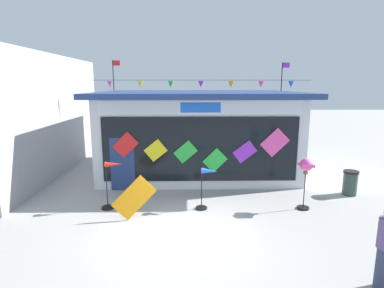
{
  "coord_description": "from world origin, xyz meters",
  "views": [
    {
      "loc": [
        0.18,
        -7.55,
        3.93
      ],
      "look_at": [
        0.35,
        3.47,
        1.77
      ],
      "focal_mm": 28.67,
      "sensor_mm": 36.0,
      "label": 1
    }
  ],
  "objects_px": {
    "kite_shop_building": "(198,131)",
    "wind_spinner_far_left": "(111,181)",
    "wind_spinner_left": "(207,183)",
    "trash_bin": "(350,183)",
    "wind_spinner_center_left": "(306,170)",
    "display_kite_on_ground": "(134,198)"
  },
  "relations": [
    {
      "from": "kite_shop_building",
      "to": "wind_spinner_far_left",
      "type": "distance_m",
      "value": 5.51
    },
    {
      "from": "wind_spinner_left",
      "to": "trash_bin",
      "type": "height_order",
      "value": "wind_spinner_left"
    },
    {
      "from": "wind_spinner_far_left",
      "to": "wind_spinner_center_left",
      "type": "height_order",
      "value": "wind_spinner_center_left"
    },
    {
      "from": "kite_shop_building",
      "to": "display_kite_on_ground",
      "type": "xyz_separation_m",
      "value": [
        -2.04,
        -5.4,
        -1.16
      ]
    },
    {
      "from": "trash_bin",
      "to": "wind_spinner_center_left",
      "type": "bearing_deg",
      "value": -149.86
    },
    {
      "from": "wind_spinner_left",
      "to": "trash_bin",
      "type": "relative_size",
      "value": 1.51
    },
    {
      "from": "trash_bin",
      "to": "display_kite_on_ground",
      "type": "height_order",
      "value": "display_kite_on_ground"
    },
    {
      "from": "wind_spinner_far_left",
      "to": "wind_spinner_left",
      "type": "height_order",
      "value": "wind_spinner_far_left"
    },
    {
      "from": "wind_spinner_left",
      "to": "kite_shop_building",
      "type": "bearing_deg",
      "value": 91.58
    },
    {
      "from": "kite_shop_building",
      "to": "trash_bin",
      "type": "distance_m",
      "value": 6.54
    },
    {
      "from": "wind_spinner_left",
      "to": "trash_bin",
      "type": "distance_m",
      "value": 5.39
    },
    {
      "from": "kite_shop_building",
      "to": "wind_spinner_center_left",
      "type": "height_order",
      "value": "kite_shop_building"
    },
    {
      "from": "wind_spinner_far_left",
      "to": "display_kite_on_ground",
      "type": "height_order",
      "value": "wind_spinner_far_left"
    },
    {
      "from": "wind_spinner_far_left",
      "to": "wind_spinner_center_left",
      "type": "xyz_separation_m",
      "value": [
        6.13,
        -0.12,
        0.39
      ]
    },
    {
      "from": "trash_bin",
      "to": "display_kite_on_ground",
      "type": "bearing_deg",
      "value": -165.43
    },
    {
      "from": "wind_spinner_far_left",
      "to": "kite_shop_building",
      "type": "bearing_deg",
      "value": 57.77
    },
    {
      "from": "wind_spinner_left",
      "to": "display_kite_on_ground",
      "type": "xyz_separation_m",
      "value": [
        -2.17,
        -0.73,
        -0.21
      ]
    },
    {
      "from": "kite_shop_building",
      "to": "wind_spinner_left",
      "type": "bearing_deg",
      "value": -88.42
    },
    {
      "from": "wind_spinner_left",
      "to": "trash_bin",
      "type": "xyz_separation_m",
      "value": [
        5.24,
        1.2,
        -0.42
      ]
    },
    {
      "from": "kite_shop_building",
      "to": "wind_spinner_left",
      "type": "height_order",
      "value": "kite_shop_building"
    },
    {
      "from": "wind_spinner_far_left",
      "to": "trash_bin",
      "type": "height_order",
      "value": "wind_spinner_far_left"
    },
    {
      "from": "wind_spinner_far_left",
      "to": "wind_spinner_left",
      "type": "xyz_separation_m",
      "value": [
        3.03,
        -0.07,
        -0.04
      ]
    }
  ]
}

